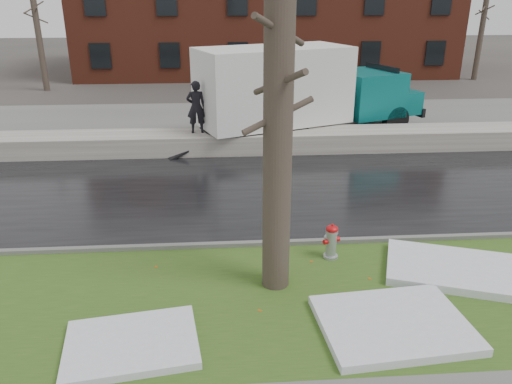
{
  "coord_description": "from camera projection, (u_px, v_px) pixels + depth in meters",
  "views": [
    {
      "loc": [
        -1.41,
        -9.5,
        5.66
      ],
      "look_at": [
        -0.58,
        2.02,
        1.0
      ],
      "focal_mm": 35.0,
      "sensor_mm": 36.0,
      "label": 1
    }
  ],
  "objects": [
    {
      "name": "snow_patch_far",
      "position": [
        132.0,
        344.0,
        8.44
      ],
      "size": [
        2.42,
        1.91,
        0.14
      ],
      "primitive_type": "cube",
      "rotation": [
        0.0,
        0.0,
        0.15
      ],
      "color": "silver",
      "rests_on": "verge"
    },
    {
      "name": "ground",
      "position": [
        289.0,
        267.0,
        11.0
      ],
      "size": [
        120.0,
        120.0,
        0.0
      ],
      "primitive_type": "plane",
      "color": "#47423D",
      "rests_on": "ground"
    },
    {
      "name": "worker",
      "position": [
        196.0,
        107.0,
        18.27
      ],
      "size": [
        0.73,
        0.51,
        1.92
      ],
      "primitive_type": "imported",
      "rotation": [
        0.0,
        0.0,
        3.21
      ],
      "color": "black",
      "rests_on": "snowbank"
    },
    {
      "name": "bg_tree_right",
      "position": [
        482.0,
        29.0,
        33.0
      ],
      "size": [
        1.4,
        1.62,
        6.5
      ],
      "color": "brown",
      "rests_on": "ground"
    },
    {
      "name": "road",
      "position": [
        269.0,
        191.0,
        15.15
      ],
      "size": [
        60.0,
        7.0,
        0.03
      ],
      "primitive_type": "cube",
      "color": "black",
      "rests_on": "ground"
    },
    {
      "name": "snow_patch_near",
      "position": [
        393.0,
        324.0,
        8.93
      ],
      "size": [
        2.77,
        2.23,
        0.16
      ],
      "primitive_type": "cube",
      "rotation": [
        0.0,
        0.0,
        0.09
      ],
      "color": "silver",
      "rests_on": "verge"
    },
    {
      "name": "bg_tree_left",
      "position": [
        38.0,
        34.0,
        29.3
      ],
      "size": [
        1.4,
        1.62,
        6.5
      ],
      "color": "brown",
      "rests_on": "ground"
    },
    {
      "name": "snowbank",
      "position": [
        259.0,
        141.0,
        18.9
      ],
      "size": [
        60.0,
        1.6,
        0.75
      ],
      "primitive_type": "cube",
      "color": "#B9B5A9",
      "rests_on": "ground"
    },
    {
      "name": "fire_hydrant",
      "position": [
        331.0,
        240.0,
        11.17
      ],
      "size": [
        0.41,
        0.39,
        0.84
      ],
      "rotation": [
        0.0,
        0.0,
        0.38
      ],
      "color": "#9FA3A7",
      "rests_on": "verge"
    },
    {
      "name": "bg_tree_center",
      "position": [
        150.0,
        28.0,
        33.4
      ],
      "size": [
        1.4,
        1.62,
        6.5
      ],
      "color": "brown",
      "rests_on": "ground"
    },
    {
      "name": "snow_patch_side",
      "position": [
        455.0,
        269.0,
        10.67
      ],
      "size": [
        3.24,
        2.64,
        0.18
      ],
      "primitive_type": "cube",
      "rotation": [
        0.0,
        0.0,
        -0.34
      ],
      "color": "silver",
      "rests_on": "verge"
    },
    {
      "name": "curb",
      "position": [
        283.0,
        243.0,
        11.9
      ],
      "size": [
        60.0,
        0.15,
        0.14
      ],
      "primitive_type": "cube",
      "color": "slate",
      "rests_on": "ground"
    },
    {
      "name": "parking_lot",
      "position": [
        252.0,
        123.0,
        23.01
      ],
      "size": [
        60.0,
        9.0,
        0.03
      ],
      "primitive_type": "cube",
      "color": "slate",
      "rests_on": "ground"
    },
    {
      "name": "brick_building",
      "position": [
        264.0,
        0.0,
        37.0
      ],
      "size": [
        26.0,
        12.0,
        10.0
      ],
      "primitive_type": "cube",
      "color": "maroon",
      "rests_on": "ground"
    },
    {
      "name": "verge",
      "position": [
        297.0,
        299.0,
        9.83
      ],
      "size": [
        60.0,
        4.5,
        0.04
      ],
      "primitive_type": "cube",
      "color": "#2D4D19",
      "rests_on": "ground"
    },
    {
      "name": "box_truck",
      "position": [
        300.0,
        91.0,
        19.89
      ],
      "size": [
        11.02,
        5.82,
        3.71
      ],
      "rotation": [
        0.0,
        0.0,
        0.37
      ],
      "color": "black",
      "rests_on": "ground"
    },
    {
      "name": "tree",
      "position": [
        278.0,
        120.0,
        9.03
      ],
      "size": [
        1.38,
        1.59,
        6.87
      ],
      "rotation": [
        0.0,
        0.0,
        -0.0
      ],
      "color": "brown",
      "rests_on": "verge"
    }
  ]
}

